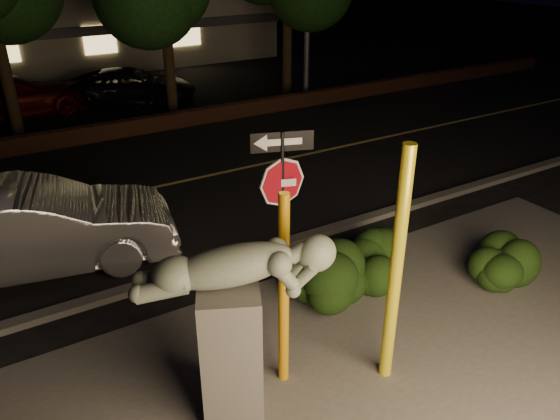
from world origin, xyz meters
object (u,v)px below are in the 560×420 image
Objects in this scene: yellow_pole_left at (284,294)px; signpost at (282,183)px; sculpture at (233,312)px; parked_car_darkred at (4,97)px; yellow_pole_right at (396,271)px; silver_sedan at (32,229)px; parked_car_dark at (132,86)px.

signpost is (1.07, 1.80, 0.64)m from yellow_pole_left.
sculpture is 0.47× the size of parked_car_darkred.
yellow_pole_left reaches higher than parked_car_darkred.
silver_sedan is (-3.69, 5.43, -0.89)m from yellow_pole_right.
silver_sedan is at bearing 116.79° from yellow_pole_left.
silver_sedan is at bearing 178.05° from parked_car_dark.
sculpture is at bearing -114.00° from signpost.
yellow_pole_left reaches higher than parked_car_dark.
silver_sedan is at bearing 132.78° from sculpture.
yellow_pole_left is at bearing -101.07° from signpost.
silver_sedan is (-2.41, 4.78, -0.60)m from yellow_pole_left.
parked_car_dark is (2.59, 15.09, -0.78)m from yellow_pole_left.
parked_car_dark is at bearing 85.22° from yellow_pole_right.
sculpture is at bearing -150.95° from silver_sedan.
yellow_pole_right reaches higher than parked_car_dark.
yellow_pole_left is 0.98× the size of signpost.
yellow_pole_left is at bearing -165.82° from parked_car_dark.
yellow_pole_right is 0.74× the size of parked_car_dark.
yellow_pole_left reaches higher than silver_sedan.
parked_car_darkred is at bearing 120.97° from signpost.
yellow_pole_right is 0.68× the size of silver_sedan.
parked_car_darkred is at bearing 100.47° from yellow_pole_right.
silver_sedan is 0.94× the size of parked_car_darkred.
yellow_pole_right is at bearing -134.75° from silver_sedan.
yellow_pole_left is 0.83× the size of yellow_pole_right.
signpost is 0.62× the size of parked_car_dark.
sculpture reaches higher than parked_car_darkred.
yellow_pole_right is at bearing 11.65° from sculpture.
yellow_pole_left reaches higher than sculpture.
signpost reaches higher than parked_car_dark.
yellow_pole_right is 2.15m from sculpture.
yellow_pole_right is at bearing -177.01° from parked_car_darkred.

